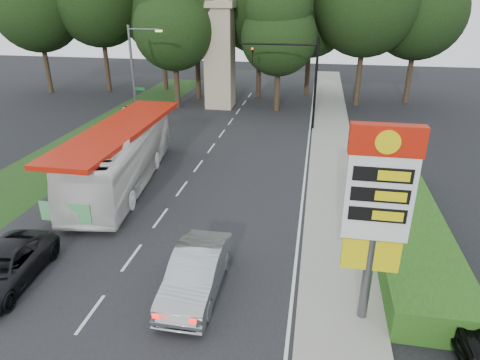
% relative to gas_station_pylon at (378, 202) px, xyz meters
% --- Properties ---
extents(ground, '(120.00, 120.00, 0.00)m').
position_rel_gas_station_pylon_xyz_m(ground, '(-9.20, -1.99, -4.45)').
color(ground, black).
rests_on(ground, ground).
extents(road_surface, '(14.00, 80.00, 0.02)m').
position_rel_gas_station_pylon_xyz_m(road_surface, '(-9.20, 10.01, -4.44)').
color(road_surface, black).
rests_on(road_surface, ground).
extents(sidewalk_right, '(3.00, 80.00, 0.12)m').
position_rel_gas_station_pylon_xyz_m(sidewalk_right, '(-0.70, 10.01, -4.39)').
color(sidewalk_right, gray).
rests_on(sidewalk_right, ground).
extents(grass_verge_left, '(5.00, 50.00, 0.02)m').
position_rel_gas_station_pylon_xyz_m(grass_verge_left, '(-18.70, 16.01, -4.44)').
color(grass_verge_left, '#193814').
rests_on(grass_verge_left, ground).
extents(hedge, '(3.00, 14.00, 1.20)m').
position_rel_gas_station_pylon_xyz_m(hedge, '(2.30, 6.01, -3.85)').
color(hedge, '#254913').
rests_on(hedge, ground).
extents(gas_station_pylon, '(2.10, 0.45, 6.85)m').
position_rel_gas_station_pylon_xyz_m(gas_station_pylon, '(0.00, 0.00, 0.00)').
color(gas_station_pylon, '#59595E').
rests_on(gas_station_pylon, ground).
extents(traffic_signal_mast, '(6.10, 0.35, 7.20)m').
position_rel_gas_station_pylon_xyz_m(traffic_signal_mast, '(-3.52, 22.00, 0.22)').
color(traffic_signal_mast, black).
rests_on(traffic_signal_mast, ground).
extents(streetlight_signs, '(2.75, 0.98, 8.00)m').
position_rel_gas_station_pylon_xyz_m(streetlight_signs, '(-16.19, 20.01, -0.01)').
color(streetlight_signs, '#59595E').
rests_on(streetlight_signs, ground).
extents(monument, '(3.00, 3.00, 10.05)m').
position_rel_gas_station_pylon_xyz_m(monument, '(-11.20, 28.01, 0.66)').
color(monument, tan).
rests_on(monument, ground).
extents(tree_monument_left, '(7.28, 7.28, 14.30)m').
position_rel_gas_station_pylon_xyz_m(tree_monument_left, '(-15.20, 27.01, 4.23)').
color(tree_monument_left, '#2D2116').
rests_on(tree_monument_left, ground).
extents(tree_monument_right, '(6.72, 6.72, 13.20)m').
position_rel_gas_station_pylon_xyz_m(tree_monument_right, '(-5.70, 27.51, 3.56)').
color(tree_monument_right, '#2D2116').
rests_on(tree_monument_right, ground).
extents(transit_bus, '(4.46, 12.56, 3.42)m').
position_rel_gas_station_pylon_xyz_m(transit_bus, '(-12.70, 9.17, -2.74)').
color(transit_bus, white).
rests_on(transit_bus, ground).
extents(sedan_silver, '(1.75, 4.99, 1.64)m').
position_rel_gas_station_pylon_xyz_m(sedan_silver, '(-5.92, 0.40, -3.63)').
color(sedan_silver, '#A1A4A8').
rests_on(sedan_silver, ground).
extents(suv_charcoal, '(2.74, 5.20, 1.40)m').
position_rel_gas_station_pylon_xyz_m(suv_charcoal, '(-13.23, -0.47, -3.75)').
color(suv_charcoal, black).
rests_on(suv_charcoal, ground).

